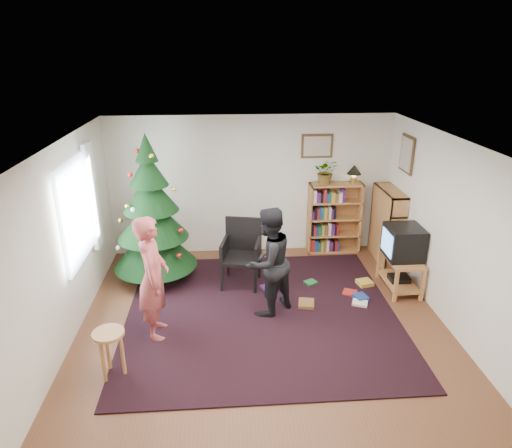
{
  "coord_description": "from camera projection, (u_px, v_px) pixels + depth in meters",
  "views": [
    {
      "loc": [
        -0.49,
        -5.3,
        3.59
      ],
      "look_at": [
        -0.02,
        1.01,
        1.1
      ],
      "focal_mm": 32.0,
      "sensor_mm": 36.0,
      "label": 1
    }
  ],
  "objects": [
    {
      "name": "window_pane",
      "position": [
        76.0,
        212.0,
        6.1
      ],
      "size": [
        0.04,
        1.2,
        1.4
      ],
      "primitive_type": "cube",
      "color": "silver",
      "rests_on": "wall_left"
    },
    {
      "name": "curtain",
      "position": [
        93.0,
        196.0,
        6.75
      ],
      "size": [
        0.06,
        0.35,
        1.6
      ],
      "primitive_type": "cube",
      "color": "white",
      "rests_on": "wall_left"
    },
    {
      "name": "stool",
      "position": [
        109.0,
        342.0,
        5.15
      ],
      "size": [
        0.36,
        0.36,
        0.6
      ],
      "color": "#BC7B43",
      "rests_on": "floor"
    },
    {
      "name": "wall_back",
      "position": [
        251.0,
        186.0,
        8.13
      ],
      "size": [
        5.0,
        0.02,
        2.5
      ],
      "primitive_type": "cube",
      "color": "silver",
      "rests_on": "floor"
    },
    {
      "name": "rug",
      "position": [
        261.0,
        313.0,
        6.54
      ],
      "size": [
        3.8,
        3.6,
        0.02
      ],
      "primitive_type": "cube",
      "color": "black",
      "rests_on": "floor"
    },
    {
      "name": "bookshelf_right",
      "position": [
        387.0,
        225.0,
        7.96
      ],
      "size": [
        0.3,
        0.95,
        1.3
      ],
      "rotation": [
        0.0,
        0.0,
        1.57
      ],
      "color": "#BC7B43",
      "rests_on": "floor"
    },
    {
      "name": "bookshelf_back",
      "position": [
        334.0,
        217.0,
        8.29
      ],
      "size": [
        0.95,
        0.3,
        1.3
      ],
      "color": "#BC7B43",
      "rests_on": "floor"
    },
    {
      "name": "floor_clutter",
      "position": [
        331.0,
        293.0,
        7.01
      ],
      "size": [
        1.72,
        0.88,
        0.08
      ],
      "color": "#A51E19",
      "rests_on": "rug"
    },
    {
      "name": "table_lamp",
      "position": [
        354.0,
        171.0,
        8.0
      ],
      "size": [
        0.26,
        0.26,
        0.34
      ],
      "color": "#A57F33",
      "rests_on": "bookshelf_back"
    },
    {
      "name": "armchair",
      "position": [
        241.0,
        249.0,
        7.22
      ],
      "size": [
        0.68,
        0.69,
        1.06
      ],
      "rotation": [
        0.0,
        0.0,
        -0.2
      ],
      "color": "black",
      "rests_on": "rug"
    },
    {
      "name": "person_standing",
      "position": [
        153.0,
        278.0,
        5.79
      ],
      "size": [
        0.44,
        0.64,
        1.67
      ],
      "primitive_type": "imported",
      "rotation": [
        0.0,
        0.0,
        1.65
      ],
      "color": "#AA4445",
      "rests_on": "rug"
    },
    {
      "name": "christmas_tree",
      "position": [
        153.0,
        222.0,
        7.14
      ],
      "size": [
        1.32,
        1.32,
        2.4
      ],
      "rotation": [
        0.0,
        0.0,
        -0.16
      ],
      "color": "#3F2816",
      "rests_on": "rug"
    },
    {
      "name": "floor",
      "position": [
        263.0,
        325.0,
        6.26
      ],
      "size": [
        5.0,
        5.0,
        0.0
      ],
      "primitive_type": "plane",
      "color": "brown",
      "rests_on": "ground"
    },
    {
      "name": "wall_right",
      "position": [
        453.0,
        236.0,
        5.98
      ],
      "size": [
        0.02,
        5.0,
        2.5
      ],
      "primitive_type": "cube",
      "color": "silver",
      "rests_on": "floor"
    },
    {
      "name": "picture_back",
      "position": [
        317.0,
        146.0,
        7.92
      ],
      "size": [
        0.55,
        0.03,
        0.42
      ],
      "color": "#4C3319",
      "rests_on": "wall_back"
    },
    {
      "name": "tv_stand",
      "position": [
        400.0,
        270.0,
        7.1
      ],
      "size": [
        0.47,
        0.84,
        0.55
      ],
      "color": "#BC7B43",
      "rests_on": "floor"
    },
    {
      "name": "ceiling",
      "position": [
        264.0,
        145.0,
        5.35
      ],
      "size": [
        5.0,
        5.0,
        0.0
      ],
      "primitive_type": "plane",
      "rotation": [
        3.14,
        0.0,
        0.0
      ],
      "color": "white",
      "rests_on": "wall_back"
    },
    {
      "name": "wall_front",
      "position": [
        293.0,
        373.0,
        3.49
      ],
      "size": [
        5.0,
        0.02,
        2.5
      ],
      "primitive_type": "cube",
      "color": "silver",
      "rests_on": "floor"
    },
    {
      "name": "wall_left",
      "position": [
        63.0,
        248.0,
        5.64
      ],
      "size": [
        0.02,
        5.0,
        2.5
      ],
      "primitive_type": "cube",
      "color": "silver",
      "rests_on": "floor"
    },
    {
      "name": "picture_right",
      "position": [
        407.0,
        154.0,
        7.34
      ],
      "size": [
        0.03,
        0.5,
        0.6
      ],
      "color": "#4C3319",
      "rests_on": "wall_right"
    },
    {
      "name": "crt_tv",
      "position": [
        403.0,
        242.0,
        6.93
      ],
      "size": [
        0.52,
        0.56,
        0.49
      ],
      "color": "black",
      "rests_on": "tv_stand"
    },
    {
      "name": "person_by_chair",
      "position": [
        268.0,
        262.0,
        6.3
      ],
      "size": [
        0.97,
        0.95,
        1.58
      ],
      "primitive_type": "imported",
      "rotation": [
        0.0,
        0.0,
        3.83
      ],
      "color": "black",
      "rests_on": "rug"
    },
    {
      "name": "potted_plant",
      "position": [
        326.0,
        172.0,
        7.97
      ],
      "size": [
        0.46,
        0.42,
        0.45
      ],
      "primitive_type": "imported",
      "rotation": [
        0.0,
        0.0,
        -0.19
      ],
      "color": "gray",
      "rests_on": "bookshelf_back"
    }
  ]
}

